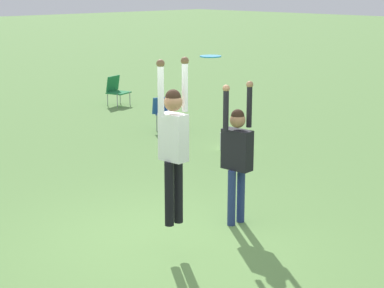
{
  "coord_description": "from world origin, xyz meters",
  "views": [
    {
      "loc": [
        -5.52,
        -6.17,
        3.48
      ],
      "look_at": [
        0.55,
        0.09,
        1.3
      ],
      "focal_mm": 60.0,
      "sensor_mm": 36.0,
      "label": 1
    }
  ],
  "objects_px": {
    "person_jumping": "(173,138)",
    "frisbee": "(211,56)",
    "camping_chair_2": "(116,89)",
    "cooler_box": "(234,141)",
    "camping_chair_1": "(167,112)",
    "person_defending": "(237,151)"
  },
  "relations": [
    {
      "from": "person_defending",
      "to": "camping_chair_2",
      "type": "height_order",
      "value": "person_defending"
    },
    {
      "from": "person_defending",
      "to": "camping_chair_2",
      "type": "bearing_deg",
      "value": 147.41
    },
    {
      "from": "frisbee",
      "to": "camping_chair_2",
      "type": "xyz_separation_m",
      "value": [
        5.49,
        9.22,
        -2.1
      ]
    },
    {
      "from": "person_jumping",
      "to": "person_defending",
      "type": "distance_m",
      "value": 1.44
    },
    {
      "from": "person_jumping",
      "to": "camping_chair_1",
      "type": "relative_size",
      "value": 2.69
    },
    {
      "from": "person_defending",
      "to": "camping_chair_2",
      "type": "xyz_separation_m",
      "value": [
        4.67,
        8.97,
        -0.65
      ]
    },
    {
      "from": "frisbee",
      "to": "camping_chair_1",
      "type": "relative_size",
      "value": 0.34
    },
    {
      "from": "person_jumping",
      "to": "frisbee",
      "type": "xyz_separation_m",
      "value": [
        0.54,
        -0.13,
        1.01
      ]
    },
    {
      "from": "frisbee",
      "to": "camping_chair_1",
      "type": "xyz_separation_m",
      "value": [
        4.27,
        5.61,
        -2.11
      ]
    },
    {
      "from": "camping_chair_1",
      "to": "camping_chair_2",
      "type": "height_order",
      "value": "camping_chair_2"
    },
    {
      "from": "person_jumping",
      "to": "camping_chair_1",
      "type": "xyz_separation_m",
      "value": [
        4.81,
        5.48,
        -1.09
      ]
    },
    {
      "from": "camping_chair_2",
      "to": "cooler_box",
      "type": "xyz_separation_m",
      "value": [
        -1.43,
        -5.99,
        -0.28
      ]
    },
    {
      "from": "person_jumping",
      "to": "person_defending",
      "type": "height_order",
      "value": "person_jumping"
    },
    {
      "from": "cooler_box",
      "to": "camping_chair_2",
      "type": "bearing_deg",
      "value": 76.55
    },
    {
      "from": "person_defending",
      "to": "camping_chair_1",
      "type": "xyz_separation_m",
      "value": [
        3.45,
        5.36,
        -0.66
      ]
    },
    {
      "from": "person_jumping",
      "to": "person_defending",
      "type": "xyz_separation_m",
      "value": [
        1.37,
        0.12,
        -0.44
      ]
    },
    {
      "from": "person_jumping",
      "to": "person_defending",
      "type": "bearing_deg",
      "value": -90.0
    },
    {
      "from": "camping_chair_1",
      "to": "camping_chair_2",
      "type": "xyz_separation_m",
      "value": [
        1.22,
        3.61,
        0.01
      ]
    },
    {
      "from": "person_defending",
      "to": "camping_chair_1",
      "type": "height_order",
      "value": "person_defending"
    },
    {
      "from": "frisbee",
      "to": "cooler_box",
      "type": "bearing_deg",
      "value": 38.5
    },
    {
      "from": "person_jumping",
      "to": "camping_chair_1",
      "type": "bearing_deg",
      "value": -46.39
    },
    {
      "from": "person_defending",
      "to": "camping_chair_1",
      "type": "relative_size",
      "value": 2.6
    }
  ]
}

